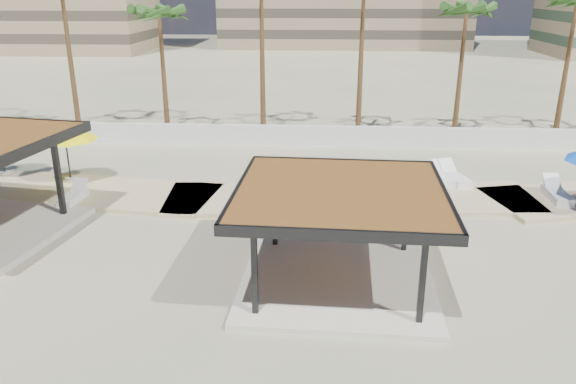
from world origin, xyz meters
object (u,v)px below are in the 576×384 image
Objects in this scene: pavilion_central at (339,228)px; lounger_c at (443,178)px; lounger_d at (557,194)px; lounger_a at (73,196)px; lounger_b at (454,178)px.

lounger_c is (5.17, 9.64, -1.51)m from pavilion_central.
lounger_d is (9.62, 7.58, -1.51)m from pavilion_central.
pavilion_central is 12.86m from lounger_a.
pavilion_central is at bearing 135.02° from lounger_b.
lounger_b reaches higher than lounger_a.
lounger_a is at bearing 97.68° from lounger_c.
lounger_b is 4.43m from lounger_d.
lounger_c is 0.98× the size of lounger_d.
lounger_a is at bearing 95.83° from lounger_d.
pavilion_central is 11.04m from lounger_c.
lounger_d is at bearing -118.96° from lounger_c.
pavilion_central is 3.40× the size of lounger_a.
lounger_d is at bearing -82.68° from lounger_a.
lounger_a is 0.85× the size of lounger_d.
pavilion_central reaches higher than lounger_d.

